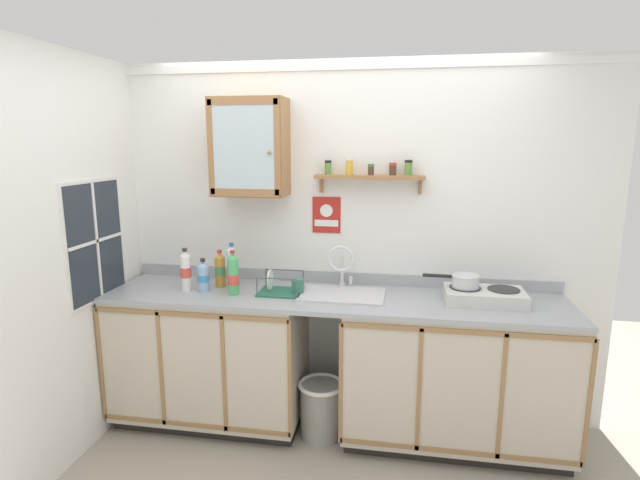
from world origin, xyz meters
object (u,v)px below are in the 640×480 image
(bottle_water_clear_2, at_px, (232,268))
(warning_sign, at_px, (326,215))
(bottle_water_blue_1, at_px, (203,276))
(wall_cabinet, at_px, (250,147))
(mug, at_px, (297,286))
(hot_plate_stove, at_px, (484,296))
(dish_rack, at_px, (279,289))
(bottle_opaque_white_3, at_px, (186,271))
(bottle_soda_green_4, at_px, (233,275))
(sink, at_px, (342,296))
(trash_bin, at_px, (321,408))
(saucepan, at_px, (465,280))
(bottle_juice_amber_0, at_px, (220,270))

(bottle_water_clear_2, height_order, warning_sign, warning_sign)
(bottle_water_blue_1, distance_m, wall_cabinet, 0.91)
(wall_cabinet, bearing_deg, mug, -25.88)
(hot_plate_stove, relative_size, dish_rack, 1.71)
(bottle_water_clear_2, xyz_separation_m, bottle_opaque_white_3, (-0.29, -0.10, -0.01))
(hot_plate_stove, height_order, bottle_water_blue_1, bottle_water_blue_1)
(bottle_soda_green_4, height_order, wall_cabinet, wall_cabinet)
(sink, relative_size, bottle_opaque_white_3, 1.88)
(bottle_water_blue_1, relative_size, mug, 2.03)
(wall_cabinet, bearing_deg, bottle_soda_green_4, -102.56)
(trash_bin, bearing_deg, saucepan, 8.98)
(bottle_water_clear_2, bearing_deg, sink, -0.82)
(sink, height_order, trash_bin, sink)
(dish_rack, height_order, mug, dish_rack)
(bottle_water_clear_2, bearing_deg, warning_sign, 22.90)
(bottle_juice_amber_0, xyz_separation_m, wall_cabinet, (0.20, 0.10, 0.82))
(trash_bin, bearing_deg, mug, 152.28)
(bottle_juice_amber_0, relative_size, bottle_soda_green_4, 0.87)
(mug, relative_size, trash_bin, 0.29)
(dish_rack, xyz_separation_m, trash_bin, (0.30, -0.09, -0.77))
(saucepan, xyz_separation_m, warning_sign, (-0.91, 0.25, 0.35))
(sink, height_order, hot_plate_stove, sink)
(hot_plate_stove, height_order, bottle_juice_amber_0, bottle_juice_amber_0)
(bottle_water_blue_1, bearing_deg, trash_bin, -3.34)
(bottle_opaque_white_3, relative_size, trash_bin, 0.75)
(saucepan, relative_size, warning_sign, 1.41)
(hot_plate_stove, relative_size, saucepan, 1.37)
(bottle_juice_amber_0, bearing_deg, saucepan, -0.96)
(sink, relative_size, hot_plate_stove, 1.13)
(bottle_water_clear_2, distance_m, bottle_opaque_white_3, 0.30)
(saucepan, distance_m, bottle_juice_amber_0, 1.61)
(dish_rack, relative_size, wall_cabinet, 0.44)
(bottle_juice_amber_0, height_order, bottle_water_clear_2, bottle_water_clear_2)
(dish_rack, height_order, trash_bin, dish_rack)
(hot_plate_stove, distance_m, saucepan, 0.15)
(bottle_soda_green_4, bearing_deg, trash_bin, -1.33)
(mug, bearing_deg, sink, 7.14)
(dish_rack, bearing_deg, trash_bin, -16.86)
(sink, xyz_separation_m, wall_cabinet, (-0.64, 0.13, 0.95))
(wall_cabinet, relative_size, trash_bin, 1.67)
(sink, height_order, dish_rack, sink)
(wall_cabinet, xyz_separation_m, warning_sign, (0.49, 0.13, -0.46))
(bottle_opaque_white_3, distance_m, wall_cabinet, 0.92)
(hot_plate_stove, distance_m, dish_rack, 1.30)
(saucepan, relative_size, bottle_soda_green_4, 1.20)
(dish_rack, bearing_deg, wall_cabinet, 143.10)
(bottle_juice_amber_0, xyz_separation_m, mug, (0.56, -0.08, -0.07))
(dish_rack, bearing_deg, bottle_juice_amber_0, 169.97)
(sink, height_order, bottle_water_blue_1, sink)
(bottle_water_blue_1, height_order, bottle_water_clear_2, bottle_water_clear_2)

